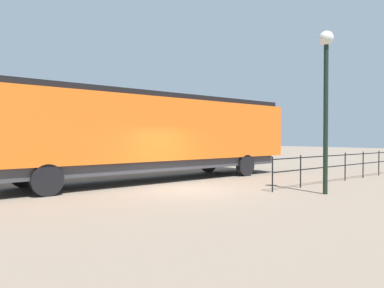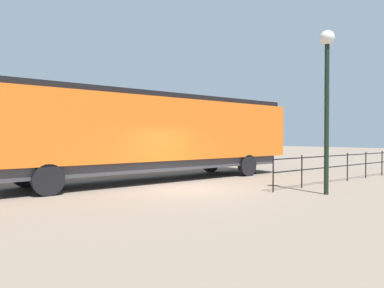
# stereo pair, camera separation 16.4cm
# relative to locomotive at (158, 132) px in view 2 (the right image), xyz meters

# --- Properties ---
(ground_plane) EXTENTS (120.00, 120.00, 0.00)m
(ground_plane) POSITION_rel_locomotive_xyz_m (3.35, -0.83, -2.23)
(ground_plane) COLOR #756656
(locomotive) EXTENTS (3.12, 15.65, 3.95)m
(locomotive) POSITION_rel_locomotive_xyz_m (0.00, 0.00, 0.00)
(locomotive) COLOR orange
(locomotive) RESTS_ON ground_plane
(lamp_post) EXTENTS (0.50, 0.50, 5.72)m
(lamp_post) POSITION_rel_locomotive_xyz_m (7.22, 2.23, 1.76)
(lamp_post) COLOR black
(lamp_post) RESTS_ON ground_plane
(platform_fence) EXTENTS (0.05, 10.78, 1.30)m
(platform_fence) POSITION_rel_locomotive_xyz_m (5.73, 6.55, -1.40)
(platform_fence) COLOR black
(platform_fence) RESTS_ON ground_plane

